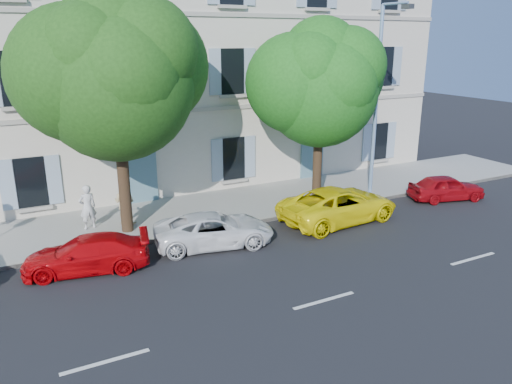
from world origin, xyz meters
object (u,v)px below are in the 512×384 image
tree_right (320,90)px  street_lamp (380,91)px  tree_left (116,83)px  pedestrian_b (125,202)px  car_yellow_supercar (339,205)px  pedestrian_a (88,207)px  car_red_coupe (86,254)px  car_red_hatchback (446,188)px  car_white_coupe (214,230)px

tree_right → street_lamp: bearing=-12.5°
tree_left → tree_right: bearing=-0.1°
tree_right → pedestrian_b: tree_right is taller
tree_left → street_lamp: (11.14, -0.61, -0.74)m
car_yellow_supercar → tree_left: size_ratio=0.59×
pedestrian_a → car_red_coupe: bearing=71.7°
street_lamp → pedestrian_a: bearing=173.1°
pedestrian_b → car_red_coupe: bearing=100.5°
car_red_hatchback → pedestrian_b: bearing=91.9°
car_red_hatchback → tree_left: 14.90m
car_white_coupe → street_lamp: bearing=-67.0°
car_red_hatchback → car_yellow_supercar: bearing=105.4°
car_red_coupe → street_lamp: 13.81m
tree_right → car_red_coupe: bearing=-166.6°
tree_left → car_white_coupe: bearing=-44.5°
street_lamp → pedestrian_a: 13.03m
car_red_coupe → pedestrian_a: (0.64, 3.33, 0.44)m
car_red_coupe → tree_right: tree_right is taller
car_white_coupe → car_red_coupe: bearing=101.3°
car_red_hatchback → pedestrian_a: bearing=92.7°
pedestrian_b → car_red_hatchback: bearing=-151.2°
car_red_coupe → car_white_coupe: (4.34, 0.02, 0.02)m
car_red_coupe → car_white_coupe: bearing=102.7°
tree_right → pedestrian_b: 9.23m
car_yellow_supercar → tree_right: tree_right is taller
street_lamp → pedestrian_b: street_lamp is taller
car_white_coupe → tree_right: tree_right is taller
pedestrian_a → pedestrian_b: pedestrian_b is taller
pedestrian_a → car_white_coupe: bearing=130.8°
car_red_hatchback → tree_left: bearing=95.1°
car_yellow_supercar → pedestrian_a: pedestrian_a is taller
car_white_coupe → tree_left: tree_left is taller
car_white_coupe → car_red_hatchback: car_white_coupe is taller
car_red_coupe → car_yellow_supercar: size_ratio=0.77×
tree_right → pedestrian_a: tree_right is taller
tree_left → car_red_coupe: bearing=-127.2°
pedestrian_a → pedestrian_b: size_ratio=0.99×
car_red_coupe → street_lamp: bearing=110.5°
car_white_coupe → street_lamp: size_ratio=0.51×
car_red_coupe → pedestrian_a: bearing=-178.4°
tree_right → street_lamp: (2.70, -0.60, -0.12)m
car_red_coupe → car_red_hatchback: size_ratio=1.14×
tree_left → pedestrian_a: (-1.23, 0.88, -4.57)m
tree_right → car_yellow_supercar: bearing=-103.9°
pedestrian_b → tree_right: bearing=-143.2°
street_lamp → pedestrian_a: size_ratio=4.83×
car_white_coupe → pedestrian_b: size_ratio=2.44×
car_white_coupe → pedestrian_b: bearing=47.4°
car_red_hatchback → street_lamp: bearing=70.4°
tree_left → pedestrian_a: bearing=144.4°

